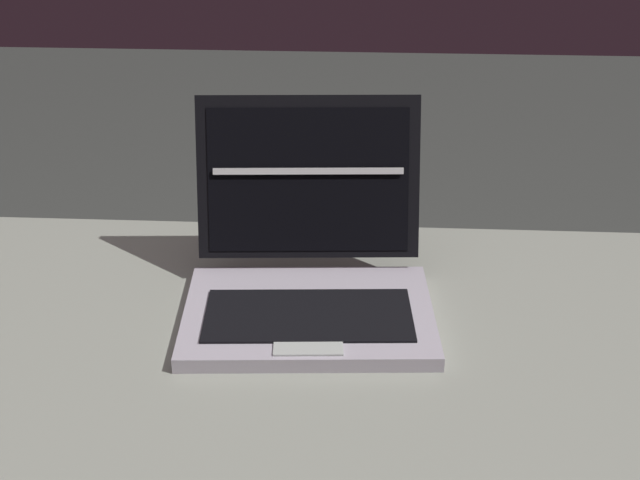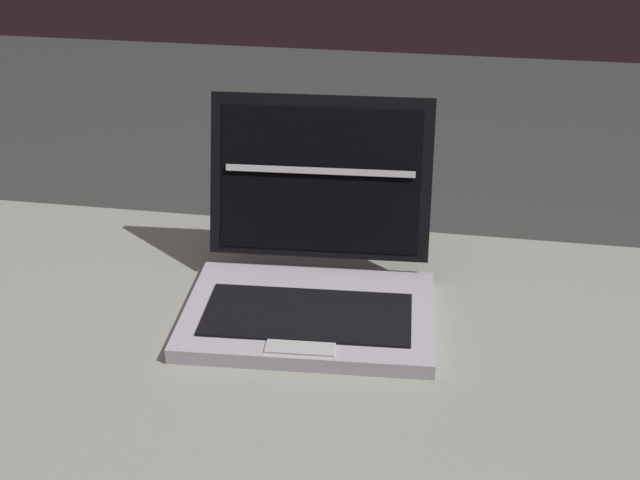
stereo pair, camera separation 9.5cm
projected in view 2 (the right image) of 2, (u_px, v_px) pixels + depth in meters
desk at (236, 397)px, 0.98m from camera, size 1.76×0.66×0.70m
laptop_front at (313, 271)px, 1.02m from camera, size 0.30×0.28×0.23m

